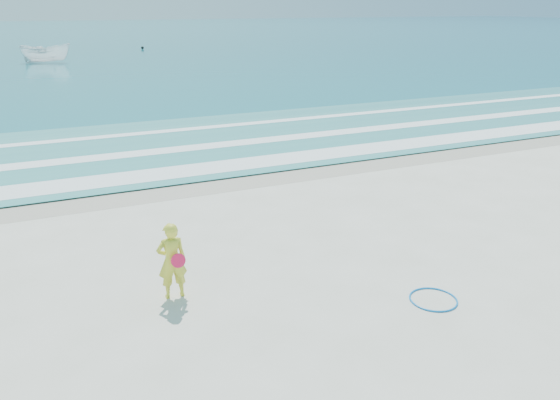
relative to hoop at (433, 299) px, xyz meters
name	(u,v)px	position (x,y,z in m)	size (l,w,h in m)	color
ground	(344,334)	(-2.11, -0.28, -0.02)	(400.00, 400.00, 0.00)	silver
wet_sand	(194,184)	(-2.11, 8.72, -0.01)	(400.00, 2.40, 0.00)	#B2A893
ocean	(47,35)	(-2.11, 104.72, 0.00)	(400.00, 190.00, 0.04)	#19727F
shallow	(158,146)	(-2.11, 13.72, 0.03)	(400.00, 10.00, 0.01)	#59B7AD
foam_near	(183,171)	(-2.11, 10.02, 0.04)	(400.00, 1.40, 0.01)	white
foam_mid	(163,151)	(-2.11, 12.92, 0.04)	(400.00, 0.90, 0.01)	white
foam_far	(145,133)	(-2.11, 16.22, 0.04)	(400.00, 0.60, 0.01)	white
hoop	(433,299)	(0.00, 0.00, 0.00)	(0.90, 0.90, 0.03)	blue
boat	(46,53)	(-4.54, 50.01, 0.92)	(1.74, 4.61, 1.78)	white
buoy	(142,48)	(6.94, 63.10, 0.20)	(0.36, 0.36, 0.36)	black
woman	(172,261)	(-4.39, 2.15, 0.73)	(0.56, 0.41, 1.50)	yellow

